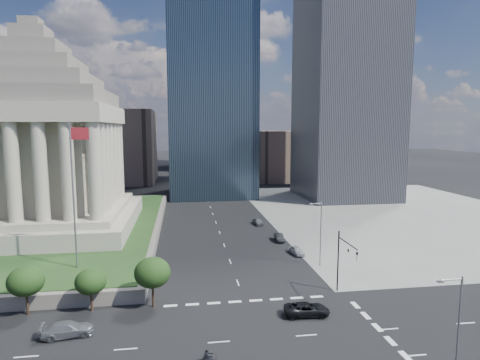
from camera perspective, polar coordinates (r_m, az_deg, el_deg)
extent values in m
plane|color=black|center=(134.18, -5.03, -1.71)|extent=(500.00, 500.00, 0.00)
cube|color=slate|center=(108.65, 21.38, -4.33)|extent=(68.00, 90.00, 0.03)
cylinder|color=slate|center=(58.93, -22.61, -2.18)|extent=(0.24, 0.24, 20.00)
cube|color=maroon|center=(57.92, -21.87, 6.16)|extent=(2.40, 0.05, 1.60)
cube|color=black|center=(127.96, -4.14, 11.34)|extent=(26.00, 26.00, 60.00)
cube|color=black|center=(130.49, 15.10, 19.92)|extent=(26.00, 28.00, 100.00)
cube|color=brown|center=(167.37, 5.36, 3.53)|extent=(20.00, 30.00, 20.00)
cube|color=brown|center=(164.05, -16.25, 4.59)|extent=(24.00, 30.00, 28.00)
cylinder|color=black|center=(54.50, 13.77, -11.13)|extent=(0.18, 0.18, 8.00)
cylinder|color=black|center=(51.14, 15.04, -8.65)|extent=(0.14, 5.50, 0.14)
cube|color=black|center=(48.97, 16.30, -10.40)|extent=(0.30, 0.30, 1.10)
cylinder|color=slate|center=(37.20, 28.57, -19.21)|extent=(0.16, 0.16, 10.00)
cylinder|color=slate|center=(34.86, 27.85, -12.41)|extent=(1.80, 0.12, 0.12)
cube|color=slate|center=(34.39, 26.60, -12.78)|extent=(0.50, 0.22, 0.14)
cylinder|color=slate|center=(63.06, 11.40, -7.57)|extent=(0.16, 0.16, 10.00)
cylinder|color=slate|center=(61.71, 10.72, -3.31)|extent=(1.80, 0.12, 0.12)
cube|color=slate|center=(61.44, 9.93, -3.43)|extent=(0.50, 0.22, 0.14)
imported|color=black|center=(48.32, 9.49, -17.68)|extent=(2.76, 5.35, 1.44)
imported|color=slate|center=(47.01, -23.31, -18.90)|extent=(5.44, 2.85, 1.51)
imported|color=#96999E|center=(69.04, 8.05, -9.91)|extent=(4.14, 2.14, 1.35)
imported|color=black|center=(76.49, 5.59, -8.16)|extent=(1.65, 4.14, 1.34)
imported|color=slate|center=(88.66, 2.58, -5.94)|extent=(4.28, 2.12, 1.40)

